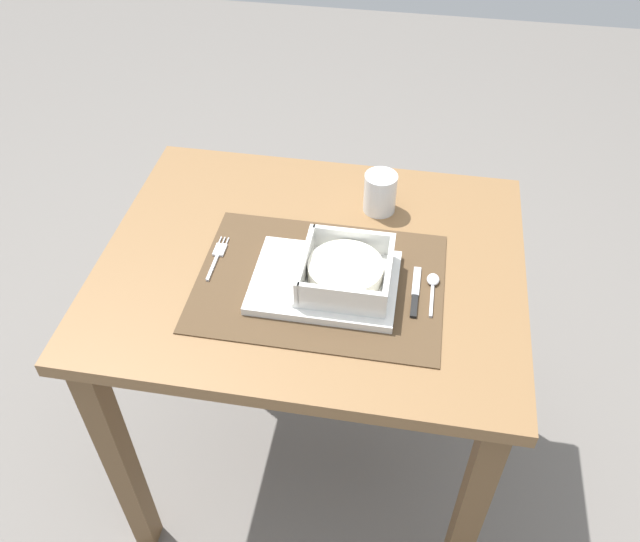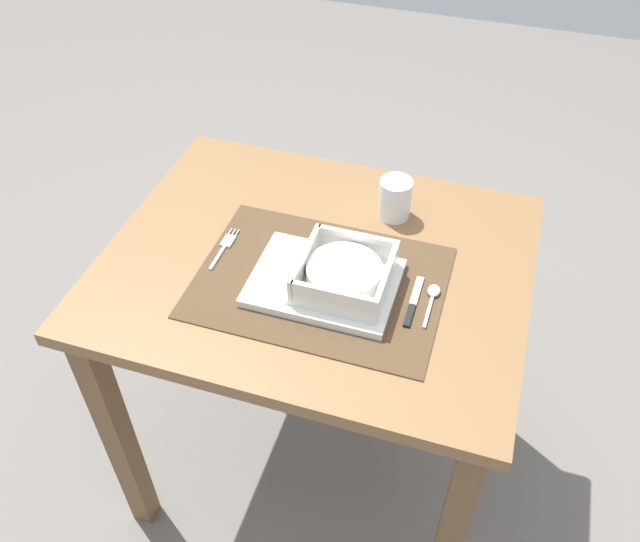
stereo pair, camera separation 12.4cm
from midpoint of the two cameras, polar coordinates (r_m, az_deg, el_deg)
The scene contains 9 objects.
ground_plane at distance 1.89m, azimuth 1.71°, elevation -15.65°, with size 6.00×6.00×0.00m, color slate.
dining_table at distance 1.40m, azimuth 2.23°, elevation -2.81°, with size 0.83×0.68×0.74m.
placemat at distance 1.26m, azimuth 2.81°, elevation -1.07°, with size 0.47×0.34×0.00m, color #4C3823.
serving_plate at distance 1.25m, azimuth 3.20°, elevation -1.13°, with size 0.27×0.20×0.02m, color white.
porridge_bowl at distance 1.22m, azimuth 4.98°, elevation -0.43°, with size 0.17×0.17×0.06m.
fork at distance 1.34m, azimuth -5.53°, elevation 2.07°, with size 0.02×0.13×0.00m.
spoon at distance 1.26m, azimuth 12.48°, elevation -2.17°, with size 0.02×0.11×0.01m.
butter_knife at distance 1.24m, azimuth 10.84°, elevation -2.97°, with size 0.01×0.13×0.01m.
drinking_glass at distance 1.41m, azimuth 8.98°, elevation 5.92°, with size 0.07×0.07×0.09m.
Camera 2 is at (0.30, -0.91, 1.63)m, focal length 37.24 mm.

